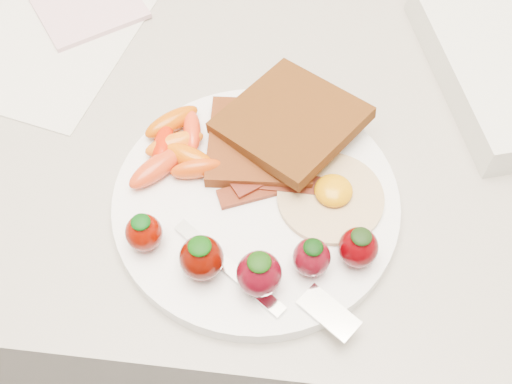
# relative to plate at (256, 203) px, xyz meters

# --- Properties ---
(counter) EXTENTS (2.00, 0.60, 0.90)m
(counter) POSITION_rel_plate_xyz_m (-0.03, 0.14, -0.46)
(counter) COLOR gray
(counter) RESTS_ON ground
(plate) EXTENTS (0.27, 0.27, 0.02)m
(plate) POSITION_rel_plate_xyz_m (0.00, 0.00, 0.00)
(plate) COLOR white
(plate) RESTS_ON counter
(toast_lower) EXTENTS (0.11, 0.11, 0.01)m
(toast_lower) POSITION_rel_plate_xyz_m (-0.00, 0.06, 0.02)
(toast_lower) COLOR #451C07
(toast_lower) RESTS_ON plate
(toast_upper) EXTENTS (0.16, 0.16, 0.03)m
(toast_upper) POSITION_rel_plate_xyz_m (0.03, 0.08, 0.03)
(toast_upper) COLOR #481E0C
(toast_upper) RESTS_ON toast_lower
(fried_egg) EXTENTS (0.12, 0.12, 0.02)m
(fried_egg) POSITION_rel_plate_xyz_m (0.07, 0.01, 0.01)
(fried_egg) COLOR beige
(fried_egg) RESTS_ON plate
(bacon_strips) EXTENTS (0.10, 0.08, 0.01)m
(bacon_strips) POSITION_rel_plate_xyz_m (0.01, 0.02, 0.01)
(bacon_strips) COLOR #3E1106
(bacon_strips) RESTS_ON plate
(baby_carrots) EXTENTS (0.09, 0.12, 0.02)m
(baby_carrots) POSITION_rel_plate_xyz_m (-0.08, 0.04, 0.02)
(baby_carrots) COLOR orange
(baby_carrots) RESTS_ON plate
(strawberries) EXTENTS (0.22, 0.07, 0.05)m
(strawberries) POSITION_rel_plate_xyz_m (0.01, -0.07, 0.03)
(strawberries) COLOR #650900
(strawberries) RESTS_ON plate
(fork) EXTENTS (0.17, 0.10, 0.00)m
(fork) POSITION_rel_plate_xyz_m (0.03, -0.09, 0.01)
(fork) COLOR white
(fork) RESTS_ON plate
(paper_sheet) EXTENTS (0.26, 0.31, 0.00)m
(paper_sheet) POSITION_rel_plate_xyz_m (-0.27, 0.22, -0.01)
(paper_sheet) COLOR silver
(paper_sheet) RESTS_ON counter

